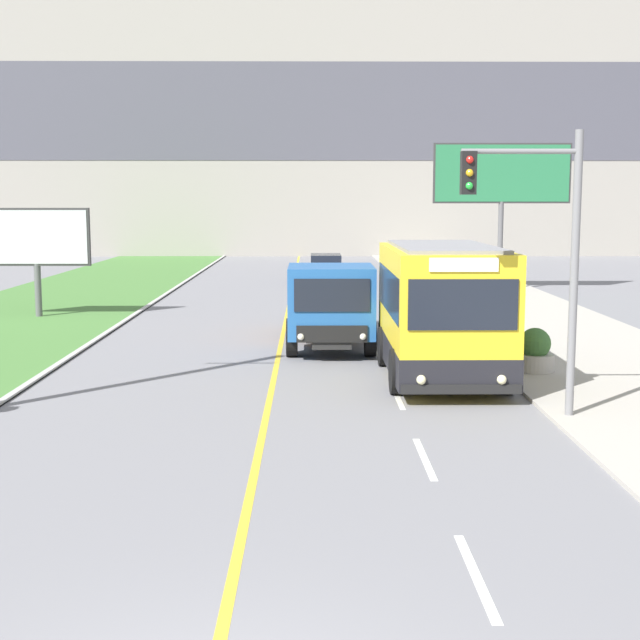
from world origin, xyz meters
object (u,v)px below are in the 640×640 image
object	(u,v)px
city_bus	(442,312)
planter_round_near	(535,352)
planter_round_far	(456,297)
car_distant	(326,269)
planter_round_second	(502,328)
billboard_large	(502,178)
dump_truck	(330,306)
billboard_small	(36,240)
traffic_light_mast	(540,237)
planter_round_third	(478,311)

from	to	relation	value
city_bus	planter_round_near	xyz separation A→B (m)	(2.37, 0.63, -1.07)
planter_round_far	planter_round_near	bearing A→B (deg)	-90.19
planter_round_far	car_distant	bearing A→B (deg)	111.14
planter_round_second	planter_round_far	xyz separation A→B (m)	(-0.02, 7.99, 0.03)
billboard_large	planter_round_near	bearing A→B (deg)	-99.46
planter_round_second	planter_round_far	size ratio (longest dim) A/B	0.94
dump_truck	car_distant	bearing A→B (deg)	89.38
billboard_large	billboard_small	bearing A→B (deg)	-154.61
dump_truck	traffic_light_mast	size ratio (longest dim) A/B	1.24
car_distant	planter_round_far	distance (m)	13.07
dump_truck	planter_round_near	world-z (taller)	dump_truck
planter_round_near	planter_round_far	bearing A→B (deg)	89.81
traffic_light_mast	planter_round_second	bearing A→B (deg)	82.16
dump_truck	billboard_small	xyz separation A→B (m)	(-10.41, 7.13, 1.54)
planter_round_third	dump_truck	bearing A→B (deg)	-139.45
billboard_small	traffic_light_mast	bearing A→B (deg)	-47.11
planter_round_near	planter_round_far	size ratio (longest dim) A/B	0.93
planter_round_near	dump_truck	bearing A→B (deg)	142.94
car_distant	planter_round_third	distance (m)	16.88
billboard_large	planter_round_far	bearing A→B (deg)	-112.87
planter_round_near	planter_round_far	xyz separation A→B (m)	(0.04, 11.98, 0.04)
dump_truck	planter_round_third	size ratio (longest dim) A/B	6.28
billboard_large	planter_round_far	xyz separation A→B (m)	(-3.23, -7.67, -4.63)
traffic_light_mast	planter_round_near	bearing A→B (deg)	76.03
billboard_small	planter_round_third	bearing A→B (deg)	-10.45
traffic_light_mast	planter_round_third	world-z (taller)	traffic_light_mast
planter_round_near	billboard_large	bearing A→B (deg)	80.54
car_distant	billboard_small	world-z (taller)	billboard_small
billboard_small	planter_round_far	world-z (taller)	billboard_small
car_distant	dump_truck	bearing A→B (deg)	-90.62
planter_round_second	billboard_large	bearing A→B (deg)	78.38
planter_round_far	planter_round_third	bearing A→B (deg)	-88.88
city_bus	planter_round_third	xyz separation A→B (m)	(2.48, 8.62, -1.05)
city_bus	billboard_large	distance (m)	21.35
traffic_light_mast	billboard_large	xyz separation A→B (m)	(4.38, 24.10, 1.68)
car_distant	traffic_light_mast	distance (m)	28.98
billboard_large	planter_round_near	xyz separation A→B (m)	(-3.27, -19.65, -4.67)
dump_truck	planter_round_far	distance (m)	9.67
city_bus	planter_round_third	distance (m)	9.03
billboard_small	car_distant	bearing A→B (deg)	51.45
traffic_light_mast	billboard_small	world-z (taller)	traffic_light_mast
planter_round_near	planter_round_third	world-z (taller)	planter_round_third
city_bus	billboard_large	world-z (taller)	billboard_large
billboard_large	planter_round_far	world-z (taller)	billboard_large
planter_round_second	billboard_small	bearing A→B (deg)	156.00
billboard_large	city_bus	bearing A→B (deg)	-105.54
planter_round_second	car_distant	bearing A→B (deg)	103.19
city_bus	car_distant	size ratio (longest dim) A/B	1.34
planter_round_near	planter_round_second	world-z (taller)	planter_round_second
billboard_small	planter_round_second	distance (m)	16.96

